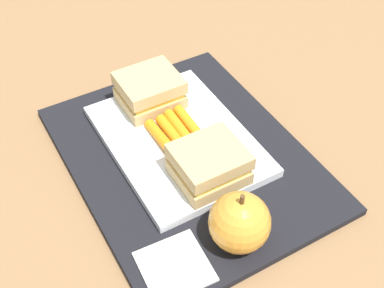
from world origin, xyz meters
TOP-DOWN VIEW (x-y plane):
  - ground_plane at (0.00, 0.00)m, footprint 2.40×2.40m
  - lunchbag_mat at (0.00, 0.00)m, footprint 0.36×0.28m
  - food_tray at (-0.03, 0.00)m, footprint 0.23×0.17m
  - sandwich_half_left at (-0.10, 0.00)m, footprint 0.07×0.08m
  - sandwich_half_right at (0.05, 0.00)m, footprint 0.07×0.08m
  - carrot_sticks_bundle at (-0.03, -0.00)m, footprint 0.08×0.06m
  - apple at (0.14, -0.01)m, footprint 0.07×0.07m
  - paper_napkin at (0.14, -0.09)m, footprint 0.07×0.07m

SIDE VIEW (x-z plane):
  - ground_plane at x=0.00m, z-range 0.00..0.00m
  - lunchbag_mat at x=0.00m, z-range 0.00..0.01m
  - paper_napkin at x=0.14m, z-range 0.01..0.01m
  - food_tray at x=-0.03m, z-range 0.01..0.02m
  - carrot_sticks_bundle at x=-0.03m, z-range 0.02..0.04m
  - apple at x=0.14m, z-range 0.00..0.08m
  - sandwich_half_left at x=-0.10m, z-range 0.02..0.07m
  - sandwich_half_right at x=0.05m, z-range 0.02..0.07m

